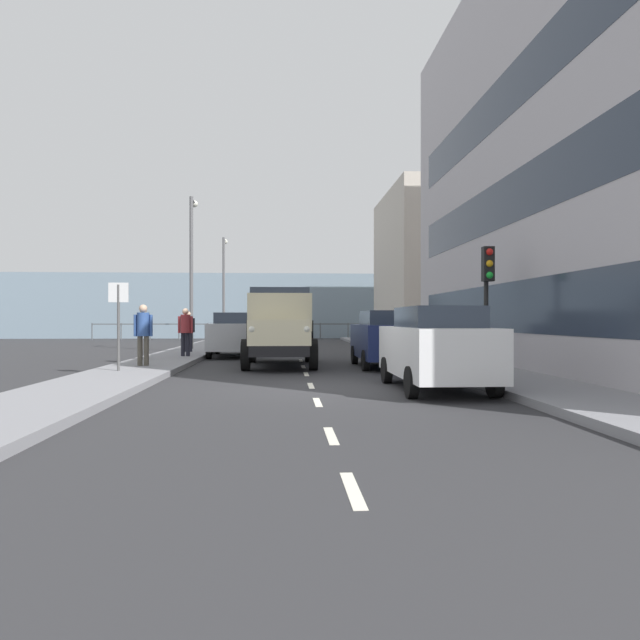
{
  "coord_description": "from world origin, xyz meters",
  "views": [
    {
      "loc": [
        0.59,
        12.42,
        1.47
      ],
      "look_at": [
        -0.7,
        -8.39,
        1.44
      ],
      "focal_mm": 32.73,
      "sensor_mm": 36.0,
      "label": 1
    }
  ],
  "objects": [
    {
      "name": "car_white_kerbside_near",
      "position": [
        -2.54,
        0.53,
        0.89
      ],
      "size": [
        1.75,
        4.21,
        1.72
      ],
      "color": "white",
      "rests_on": "ground_plane"
    },
    {
      "name": "lamp_post_promenade",
      "position": [
        4.72,
        -14.01,
        4.18
      ],
      "size": [
        0.32,
        1.14,
        6.8
      ],
      "color": "#59595B",
      "rests_on": "sidewalk_right"
    },
    {
      "name": "pedestrian_strolling",
      "position": [
        5.2,
        -6.98,
        1.16
      ],
      "size": [
        0.53,
        0.34,
        1.72
      ],
      "color": "#4C473D",
      "rests_on": "sidewalk_right"
    },
    {
      "name": "sidewalk_right",
      "position": [
        4.58,
        -10.17,
        0.07
      ],
      "size": [
        2.17,
        39.23,
        0.15
      ],
      "primitive_type": "cube",
      "color": "gray",
      "rests_on": "ground_plane"
    },
    {
      "name": "pedestrian_by_lamp",
      "position": [
        4.47,
        -11.43,
        1.1
      ],
      "size": [
        0.53,
        0.34,
        1.63
      ],
      "color": "black",
      "rests_on": "sidewalk_right"
    },
    {
      "name": "street_sign",
      "position": [
        4.81,
        -2.73,
        1.68
      ],
      "size": [
        0.5,
        0.07,
        2.25
      ],
      "color": "#4C4C4C",
      "rests_on": "sidewalk_right"
    },
    {
      "name": "traffic_light_near",
      "position": [
        -4.69,
        -2.42,
        2.47
      ],
      "size": [
        0.28,
        0.41,
        3.2
      ],
      "color": "black",
      "rests_on": "sidewalk_left"
    },
    {
      "name": "building_far_block",
      "position": [
        -8.71,
        -22.77,
        4.6
      ],
      "size": [
        6.09,
        10.29,
        9.19
      ],
      "color": "beige",
      "rests_on": "ground_plane"
    },
    {
      "name": "road_centreline_markings",
      "position": [
        0.0,
        -9.46,
        0.0
      ],
      "size": [
        0.12,
        34.97,
        0.01
      ],
      "color": "silver",
      "rests_on": "ground_plane"
    },
    {
      "name": "lamp_post_far",
      "position": [
        4.42,
        -25.07,
        4.04
      ],
      "size": [
        0.32,
        1.14,
        6.53
      ],
      "color": "#59595B",
      "rests_on": "sidewalk_right"
    },
    {
      "name": "sidewalk_left",
      "position": [
        -4.58,
        -10.17,
        0.07
      ],
      "size": [
        2.17,
        39.23,
        0.15
      ],
      "primitive_type": "cube",
      "color": "gray",
      "rests_on": "ground_plane"
    },
    {
      "name": "car_navy_kerbside_1",
      "position": [
        -2.54,
        -5.21,
        0.9
      ],
      "size": [
        1.84,
        4.18,
        1.72
      ],
      "color": "navy",
      "rests_on": "ground_plane"
    },
    {
      "name": "pedestrian_couple_a",
      "position": [
        4.11,
        -8.62,
        1.15
      ],
      "size": [
        0.53,
        0.34,
        1.71
      ],
      "color": "black",
      "rests_on": "sidewalk_right"
    },
    {
      "name": "car_silver_oppositeside_0",
      "position": [
        2.54,
        -10.81,
        0.9
      ],
      "size": [
        1.82,
        4.63,
        1.72
      ],
      "color": "#B7BABF",
      "rests_on": "ground_plane"
    },
    {
      "name": "seawall_railing",
      "position": [
        -0.0,
        -29.18,
        0.92
      ],
      "size": [
        28.08,
        0.08,
        1.2
      ],
      "color": "#4C5156",
      "rests_on": "ground_plane"
    },
    {
      "name": "ground_plane",
      "position": [
        0.0,
        -10.17,
        0.0
      ],
      "size": [
        80.0,
        80.0,
        0.0
      ],
      "primitive_type": "plane",
      "color": "#2D2D30"
    },
    {
      "name": "sea_horizon",
      "position": [
        0.0,
        -32.78,
        2.5
      ],
      "size": [
        80.0,
        0.8,
        5.0
      ],
      "primitive_type": "cube",
      "color": "gray",
      "rests_on": "ground_plane"
    },
    {
      "name": "building_terrace",
      "position": [
        -8.7,
        -3.88,
        6.36
      ],
      "size": [
        6.1,
        20.11,
        12.73
      ],
      "color": "#B7B2B7",
      "rests_on": "ground_plane"
    },
    {
      "name": "truck_vintage_cream",
      "position": [
        0.72,
        -5.58,
        1.18
      ],
      "size": [
        2.17,
        5.64,
        2.43
      ],
      "color": "black",
      "rests_on": "ground_plane"
    },
    {
      "name": "pedestrian_near_railing",
      "position": [
        4.57,
        -4.34,
        1.17
      ],
      "size": [
        0.53,
        0.34,
        1.73
      ],
      "color": "#4C473D",
      "rests_on": "sidewalk_right"
    }
  ]
}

